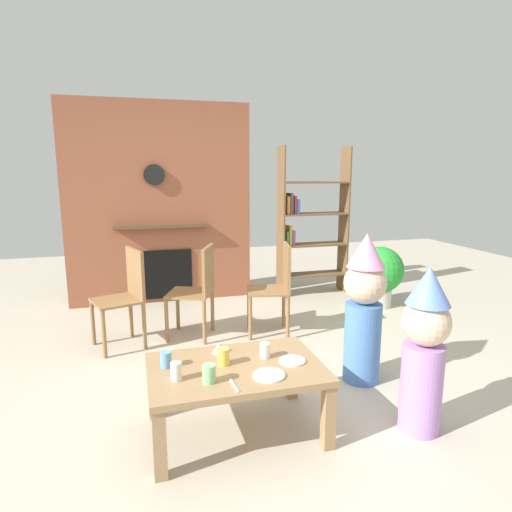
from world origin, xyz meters
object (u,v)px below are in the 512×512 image
Objects in this scene: birthday_cake_slice at (220,347)px; dining_chair_right at (277,283)px; paper_cup_near_right at (264,350)px; paper_cup_far_right at (209,374)px; paper_cup_center at (223,356)px; paper_plate_front at (292,361)px; coffee_table at (236,376)px; paper_cup_far_left at (166,359)px; child_with_cone_hat at (424,346)px; paper_plate_rear at (269,375)px; paper_cup_near_left at (176,371)px; child_in_pink at (364,305)px; dining_chair_middle at (199,286)px; bookshelf at (308,226)px; dining_chair_left at (126,292)px; potted_plant_tall at (380,273)px.

dining_chair_right reaches higher than birthday_cake_slice.
paper_cup_far_right is (-0.39, -0.23, 0.00)m from paper_cup_near_right.
paper_cup_far_right is at bearing -121.21° from paper_cup_center.
coffee_table is at bearing 174.20° from paper_plate_front.
coffee_table is 0.43m from paper_cup_far_left.
paper_plate_rear is at bearing 8.21° from child_with_cone_hat.
paper_cup_far_left is (-0.04, 0.19, -0.00)m from paper_cup_near_left.
child_in_pink is 1.17m from dining_chair_right.
dining_chair_right is (0.84, 1.50, 0.02)m from paper_cup_center.
child_with_cone_hat is at bearing -18.27° from paper_plate_front.
paper_cup_center is 0.32m from paper_plate_rear.
paper_cup_near_left is 1.06× the size of birthday_cake_slice.
paper_plate_front is at bearing -3.82° from child_with_cone_hat.
dining_chair_middle reaches higher than paper_cup_near_left.
bookshelf is 18.21× the size of paper_cup_far_right.
birthday_cake_slice is at bearing 93.88° from dining_chair_left.
birthday_cake_slice is (0.01, 0.18, -0.02)m from paper_cup_center.
paper_cup_far_left is 1.56m from child_with_cone_hat.
paper_cup_far_right is at bearing -121.20° from bookshelf.
dining_chair_left and dining_chair_middle have the same top height.
child_with_cone_hat reaches higher than paper_cup_near_right.
birthday_cake_slice reaches higher than paper_plate_rear.
child_in_pink is at bearing -124.92° from potted_plant_tall.
paper_cup_near_right is 1.01× the size of paper_cup_far_left.
child_with_cone_hat is (1.30, -0.12, 0.07)m from paper_cup_far_right.
potted_plant_tall is at bearing 44.26° from paper_cup_near_right.
dining_chair_middle is at bearing 96.60° from paper_cup_near_right.
birthday_cake_slice is (0.31, 0.31, -0.02)m from paper_cup_near_left.
coffee_table is (-1.61, -2.81, -0.53)m from bookshelf.
paper_plate_rear is at bearing -10.44° from paper_cup_near_left.
paper_cup_center is at bearing 135.03° from paper_plate_rear.
bookshelf is 19.47× the size of paper_cup_near_right.
paper_cup_far_right is 0.10× the size of child_with_cone_hat.
paper_cup_far_left is at bearing 169.90° from paper_cup_center.
bookshelf is at bearing 57.22° from birthday_cake_slice.
paper_cup_far_left is 0.52× the size of paper_plate_rear.
paper_cup_near_left is at bearing -124.27° from bookshelf.
dining_chair_middle is at bearing 83.34° from paper_cup_far_right.
birthday_cake_slice is 1.56m from dining_chair_right.
potted_plant_tall is at bearing 47.03° from paper_plate_rear.
child_in_pink is at bearing 32.48° from paper_plate_rear.
paper_plate_front is at bearing -10.19° from paper_cup_far_left.
paper_plate_front is (0.76, -0.14, -0.04)m from paper_cup_far_left.
potted_plant_tall is at bearing -51.41° from bookshelf.
paper_cup_near_left reaches higher than paper_cup_far_right.
birthday_cake_slice is (-0.26, 0.15, -0.01)m from paper_cup_near_right.
paper_cup_near_right is 0.93× the size of paper_cup_center.
paper_cup_near_right is at bearing 30.56° from paper_cup_far_right.
child_in_pink reaches higher than paper_cup_near_right.
paper_plate_front is 1.94m from dining_chair_left.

